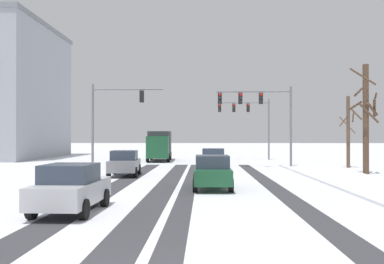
{
  "coord_description": "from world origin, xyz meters",
  "views": [
    {
      "loc": [
        0.75,
        -7.27,
        2.55
      ],
      "look_at": [
        0.0,
        21.19,
        2.8
      ],
      "focal_mm": 41.42,
      "sensor_mm": 36.0,
      "label": 1
    }
  ],
  "objects": [
    {
      "name": "traffic_signal_far_right",
      "position": [
        5.5,
        40.14,
        4.78
      ],
      "size": [
        5.65,
        0.62,
        6.5
      ],
      "color": "slate",
      "rests_on": "ground"
    },
    {
      "name": "traffic_signal_near_left",
      "position": [
        -6.26,
        26.28,
        4.39
      ],
      "size": [
        5.47,
        0.38,
        6.5
      ],
      "color": "slate",
      "rests_on": "ground"
    },
    {
      "name": "wheel_track_center",
      "position": [
        -3.69,
        15.14,
        0.0
      ],
      "size": [
        1.16,
        33.3,
        0.01
      ],
      "primitive_type": "cube",
      "color": "#38383D",
      "rests_on": "ground"
    },
    {
      "name": "sidewalk_kerb_right",
      "position": [
        9.13,
        13.62,
        0.06
      ],
      "size": [
        4.0,
        33.3,
        0.12
      ],
      "primitive_type": "cube",
      "color": "white",
      "rests_on": "ground"
    },
    {
      "name": "car_white_lead",
      "position": [
        1.47,
        25.38,
        0.82
      ],
      "size": [
        1.95,
        4.16,
        1.62
      ],
      "color": "silver",
      "rests_on": "ground"
    },
    {
      "name": "car_dark_green_third",
      "position": [
        1.16,
        13.94,
        0.82
      ],
      "size": [
        1.87,
        4.12,
        1.62
      ],
      "color": "#194C2D",
      "rests_on": "ground"
    },
    {
      "name": "car_silver_fourth",
      "position": [
        -3.66,
        7.32,
        0.82
      ],
      "size": [
        1.92,
        4.14,
        1.62
      ],
      "color": "#B7BABF",
      "rests_on": "ground"
    },
    {
      "name": "traffic_signal_near_right",
      "position": [
        5.33,
        28.25,
        4.79
      ],
      "size": [
        6.07,
        0.39,
        6.5
      ],
      "color": "slate",
      "rests_on": "ground"
    },
    {
      "name": "car_grey_second",
      "position": [
        -4.31,
        20.84,
        0.82
      ],
      "size": [
        2.02,
        4.19,
        1.62
      ],
      "color": "slate",
      "rests_on": "ground"
    },
    {
      "name": "wheel_track_left_lane",
      "position": [
        -1.17,
        15.14,
        0.0
      ],
      "size": [
        1.09,
        33.3,
        0.01
      ],
      "primitive_type": "cube",
      "color": "#38383D",
      "rests_on": "ground"
    },
    {
      "name": "bare_tree_sidewalk_far",
      "position": [
        12.41,
        28.57,
        3.02
      ],
      "size": [
        1.92,
        1.78,
        5.75
      ],
      "color": "brown",
      "rests_on": "ground"
    },
    {
      "name": "bare_tree_sidewalk_mid",
      "position": [
        11.61,
        22.57,
        3.88
      ],
      "size": [
        1.98,
        2.3,
        7.35
      ],
      "color": "#4C3828",
      "rests_on": "ground"
    },
    {
      "name": "wheel_track_oncoming",
      "position": [
        4.24,
        15.14,
        0.0
      ],
      "size": [
        0.92,
        33.3,
        0.01
      ],
      "primitive_type": "cube",
      "color": "#38383D",
      "rests_on": "ground"
    },
    {
      "name": "wheel_track_right_lane",
      "position": [
        -0.01,
        15.14,
        0.0
      ],
      "size": [
        0.71,
        33.3,
        0.01
      ],
      "primitive_type": "cube",
      "color": "#38383D",
      "rests_on": "ground"
    },
    {
      "name": "box_truck_delivery",
      "position": [
        -3.77,
        37.85,
        1.63
      ],
      "size": [
        2.53,
        7.48,
        3.02
      ],
      "color": "#194C2D",
      "rests_on": "ground"
    }
  ]
}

